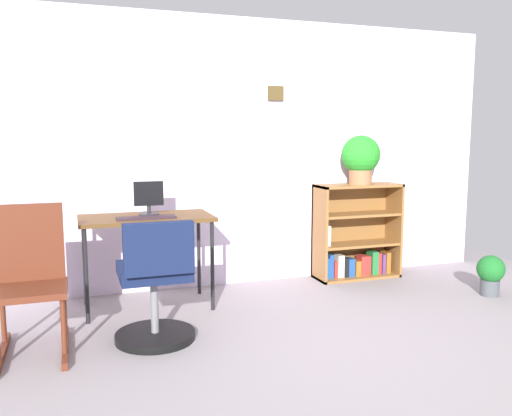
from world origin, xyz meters
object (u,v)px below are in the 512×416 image
potted_plant_on_shelf (361,157)px  bookshelf_low (355,237)px  office_chair (155,290)px  rocking_chair (31,278)px  desk (146,224)px  keyboard (146,218)px  monitor (149,199)px  potted_plant_floor (491,273)px

potted_plant_on_shelf → bookshelf_low: bearing=103.2°
bookshelf_low → office_chair: bearing=-152.8°
office_chair → rocking_chair: 0.76m
desk → bookshelf_low: bookshelf_low is taller
desk → keyboard: keyboard is taller
keyboard → bookshelf_low: 2.06m
monitor → bookshelf_low: (1.94, 0.23, -0.47)m
monitor → bookshelf_low: 2.01m
desk → monitor: (0.03, 0.06, 0.19)m
bookshelf_low → potted_plant_on_shelf: (0.01, -0.05, 0.75)m
desk → rocking_chair: bearing=-142.5°
desk → bookshelf_low: size_ratio=1.13×
monitor → bookshelf_low: size_ratio=0.30×
potted_plant_on_shelf → keyboard: bearing=-169.4°
office_chair → potted_plant_floor: bearing=2.6°
office_chair → potted_plant_on_shelf: 2.39m
desk → rocking_chair: (-0.79, -0.60, -0.20)m
office_chair → rocking_chair: rocking_chair is taller
monitor → keyboard: monitor is taller
desk → office_chair: (-0.05, -0.75, -0.30)m
keyboard → bookshelf_low: bearing=12.2°
monitor → keyboard: size_ratio=0.60×
office_chair → potted_plant_on_shelf: size_ratio=1.82×
bookshelf_low → potted_plant_floor: bookshelf_low is taller
monitor → rocking_chair: bearing=-141.0°
keyboard → rocking_chair: rocking_chair is taller
monitor → office_chair: monitor is taller
keyboard → potted_plant_floor: bearing=-10.0°
monitor → keyboard: bearing=-103.5°
bookshelf_low → rocking_chair: bearing=-162.0°
desk → potted_plant_on_shelf: (1.99, 0.24, 0.48)m
keyboard → potted_plant_on_shelf: potted_plant_on_shelf is taller
monitor → potted_plant_floor: bearing=-14.1°
desk → monitor: 0.20m
keyboard → bookshelf_low: bookshelf_low is taller
office_chair → bookshelf_low: 2.27m
potted_plant_on_shelf → office_chair: bearing=-154.2°
keyboard → potted_plant_floor: keyboard is taller
rocking_chair → potted_plant_on_shelf: potted_plant_on_shelf is taller
bookshelf_low → potted_plant_on_shelf: size_ratio=1.96×
bookshelf_low → desk: bearing=-171.6°
monitor → office_chair: (-0.08, -0.81, -0.49)m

